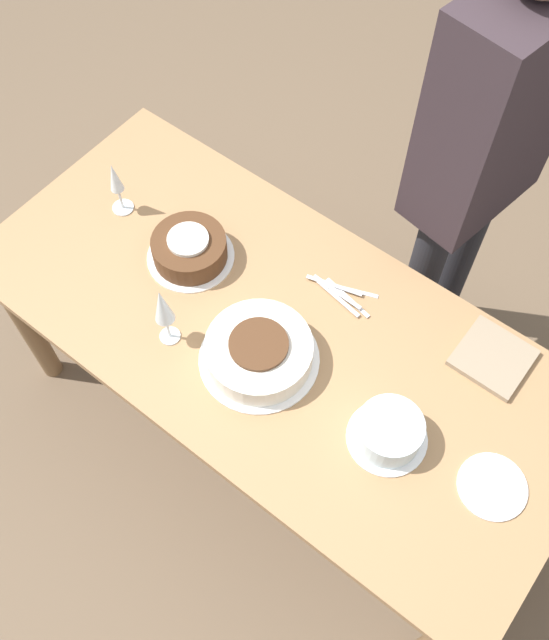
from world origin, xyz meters
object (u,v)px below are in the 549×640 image
object	(u,v)px
wine_glass_near	(115,181)
cake_back_decorated	(389,432)
cake_front_chocolate	(190,249)
wine_glass_far	(163,307)
cake_center_white	(259,352)
person_cutting	(483,148)

from	to	relation	value
wine_glass_near	cake_back_decorated	bearing A→B (deg)	173.06
cake_back_decorated	wine_glass_near	distance (m)	1.07
cake_front_chocolate	wine_glass_far	size ratio (longest dim) A/B	1.14
cake_center_white	cake_front_chocolate	bearing A→B (deg)	-20.82
cake_center_white	cake_back_decorated	xyz separation A→B (m)	(-0.40, -0.02, 0.00)
cake_center_white	wine_glass_far	bearing A→B (deg)	22.06
cake_center_white	wine_glass_far	world-z (taller)	wine_glass_far
cake_center_white	person_cutting	bearing A→B (deg)	-102.52
cake_back_decorated	wine_glass_far	world-z (taller)	wine_glass_far
cake_back_decorated	person_cutting	bearing A→B (deg)	-73.29
person_cutting	cake_back_decorated	bearing A→B (deg)	25.95
wine_glass_far	person_cutting	xyz separation A→B (m)	(-0.41, -0.88, 0.12)
cake_back_decorated	wine_glass_near	size ratio (longest dim) A/B	1.08
cake_center_white	cake_front_chocolate	world-z (taller)	same
cake_front_chocolate	wine_glass_near	world-z (taller)	wine_glass_near
cake_front_chocolate	cake_back_decorated	bearing A→B (deg)	171.25
cake_back_decorated	cake_center_white	bearing A→B (deg)	3.26
wine_glass_far	cake_center_white	bearing A→B (deg)	-157.94
cake_center_white	wine_glass_far	xyz separation A→B (m)	(0.24, 0.10, 0.11)
cake_center_white	wine_glass_far	distance (m)	0.28
cake_back_decorated	wine_glass_far	distance (m)	0.66
cake_back_decorated	wine_glass_near	bearing A→B (deg)	-6.94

